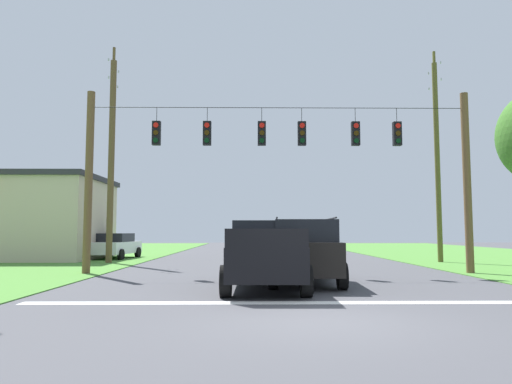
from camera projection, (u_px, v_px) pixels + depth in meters
name	position (u px, v px, depth m)	size (l,w,h in m)	color
ground_plane	(316.00, 320.00, 8.60)	(120.00, 120.00, 0.00)	#47474C
stop_bar_stripe	(303.00, 303.00, 10.70)	(12.91, 0.45, 0.01)	white
lane_dash_0	(284.00, 277.00, 16.68)	(0.15, 2.50, 0.01)	white
lane_dash_1	(275.00, 264.00, 23.15)	(0.15, 2.50, 0.01)	white
lane_dash_2	(269.00, 257.00, 30.23)	(0.15, 2.50, 0.01)	white
lane_dash_3	(265.00, 252.00, 37.72)	(0.15, 2.50, 0.01)	white
overhead_signal_span	(279.00, 168.00, 18.35)	(15.17, 0.31, 7.16)	brown
pickup_truck	(265.00, 254.00, 13.57)	(2.33, 5.42, 1.95)	black
suv_black	(303.00, 250.00, 14.78)	(2.40, 4.89, 2.05)	black
distant_car_crossing_white	(115.00, 246.00, 27.89)	(2.36, 4.46, 1.52)	silver
utility_pole_mid_right	(437.00, 155.00, 25.02)	(0.27, 1.76, 11.44)	brown
utility_pole_near_left	(111.00, 155.00, 24.50)	(0.32, 1.89, 11.46)	brown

